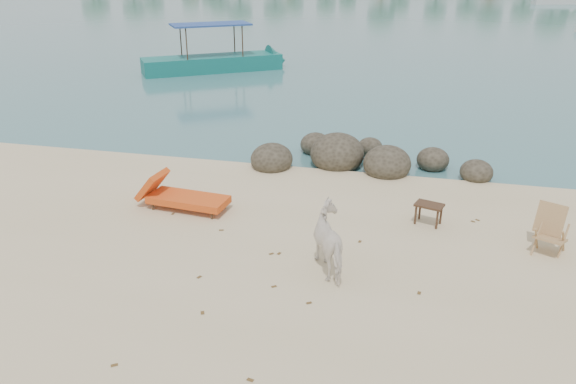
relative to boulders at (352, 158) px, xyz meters
name	(u,v)px	position (x,y,z in m)	size (l,w,h in m)	color
boulders	(352,158)	(0.00, 0.00, 0.00)	(6.40, 2.93, 1.12)	#2F2A1F
cow	(333,242)	(0.35, -5.66, 0.37)	(0.63, 1.39, 1.18)	white
side_table	(428,215)	(2.05, -3.34, 0.02)	(0.58, 0.37, 0.47)	#321E14
lounge_chair	(188,196)	(-3.28, -3.77, 0.13)	(2.28, 0.80, 0.68)	#E5441B
deck_chair	(551,233)	(4.34, -4.10, 0.24)	(0.58, 0.64, 0.92)	tan
boat_near	(211,32)	(-8.58, 12.21, 1.66)	(7.73, 1.74, 3.74)	#126761
boat_far	(555,1)	(16.32, 60.06, 0.12)	(5.76, 1.30, 0.67)	silver
dead_leaves	(285,271)	(-0.50, -5.89, -0.21)	(6.76, 6.72, 0.00)	brown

